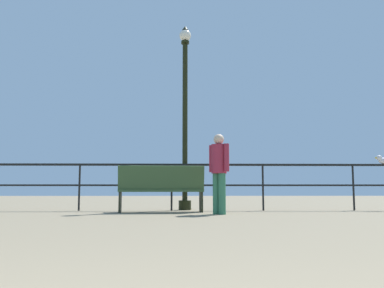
{
  "coord_description": "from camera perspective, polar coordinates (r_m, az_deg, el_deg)",
  "views": [
    {
      "loc": [
        0.25,
        -0.19,
        0.48
      ],
      "look_at": [
        0.45,
        8.73,
        1.46
      ],
      "focal_mm": 38.49,
      "sensor_mm": 36.0,
      "label": 1
    }
  ],
  "objects": [
    {
      "name": "person_by_bench",
      "position": [
        8.04,
        3.76,
        -3.33
      ],
      "size": [
        0.37,
        0.4,
        1.56
      ],
      "color": "#32724E",
      "rests_on": "ground_plane"
    },
    {
      "name": "lamppost_center",
      "position": [
        9.9,
        -0.97,
        4.48
      ],
      "size": [
        0.29,
        0.29,
        4.47
      ],
      "color": "black",
      "rests_on": "ground_plane"
    },
    {
      "name": "bench_near_left",
      "position": [
        8.69,
        -4.29,
        -5.87
      ],
      "size": [
        1.82,
        0.7,
        0.97
      ],
      "color": "#36522F",
      "rests_on": "ground_plane"
    },
    {
      "name": "seagull_on_rail",
      "position": [
        10.53,
        25.02,
        -2.02
      ],
      "size": [
        0.43,
        0.18,
        0.2
      ],
      "color": "silver",
      "rests_on": "pier_railing"
    },
    {
      "name": "pier_railing",
      "position": [
        9.42,
        -2.83,
        -4.41
      ],
      "size": [
        25.12,
        0.05,
        1.06
      ],
      "color": "black",
      "rests_on": "ground_plane"
    }
  ]
}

